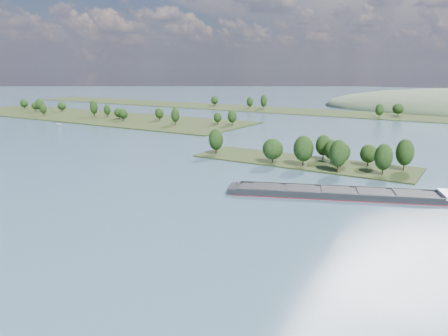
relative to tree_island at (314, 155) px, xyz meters
The scene contains 6 objects.
ground 58.47m from the tree_island, 96.10° to the right, with size 1800.00×1800.00×0.00m, color #3D5769.
tree_island is the anchor object (origin of this frame).
left_bank 249.30m from the tree_island, 160.77° to the left, with size 300.00×80.00×16.03m.
back_shoreline 221.84m from the tree_island, 89.75° to the left, with size 900.00×60.00×16.16m.
cargo_barge 51.58m from the tree_island, 45.28° to the right, with size 84.70×41.86×11.78m.
motorboat 207.45m from the tree_island, behind, with size 2.18×5.79×2.24m, color silver.
Camera 1 is at (71.80, -2.69, 42.00)m, focal length 35.00 mm.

